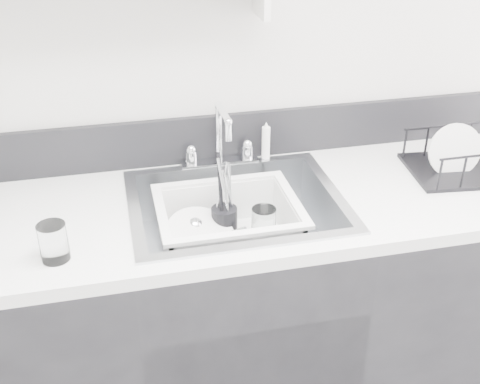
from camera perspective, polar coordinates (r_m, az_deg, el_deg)
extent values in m
cube|color=silver|center=(1.93, -2.41, 13.36)|extent=(3.50, 0.02, 2.60)
cube|color=black|center=(2.09, -0.32, -12.35)|extent=(3.20, 0.62, 0.88)
cube|color=white|center=(1.82, -0.36, -1.45)|extent=(3.20, 0.62, 0.04)
cube|color=black|center=(2.03, -2.22, 5.18)|extent=(3.20, 0.02, 0.16)
cube|color=silver|center=(2.02, -1.95, 2.83)|extent=(0.26, 0.06, 0.02)
cylinder|color=silver|center=(2.00, -4.64, 3.25)|extent=(0.04, 0.04, 0.05)
cylinder|color=silver|center=(2.03, 0.67, 3.79)|extent=(0.04, 0.04, 0.05)
cylinder|color=silver|center=(1.98, -2.00, 5.48)|extent=(0.02, 0.02, 0.20)
cylinder|color=silver|center=(1.87, -1.60, 7.51)|extent=(0.02, 0.15, 0.02)
cylinder|color=white|center=(2.03, 2.47, 4.85)|extent=(0.03, 0.03, 0.14)
cylinder|color=white|center=(1.86, -3.45, -5.26)|extent=(0.23, 0.23, 0.01)
cylinder|color=white|center=(1.86, -3.33, -4.79)|extent=(0.22, 0.22, 0.01)
cylinder|color=white|center=(1.83, -3.80, -4.07)|extent=(0.26, 0.25, 0.09)
cylinder|color=black|center=(1.90, -1.49, -2.89)|extent=(0.08, 0.08, 0.10)
cylinder|color=silver|center=(1.86, -1.95, -0.37)|extent=(0.01, 0.05, 0.20)
cylinder|color=silver|center=(1.85, -1.05, -0.82)|extent=(0.02, 0.04, 0.18)
cylinder|color=black|center=(1.84, -1.87, 0.12)|extent=(0.01, 0.06, 0.22)
cylinder|color=white|center=(1.88, 2.26, -3.06)|extent=(0.08, 0.08, 0.11)
cylinder|color=white|center=(1.60, -17.27, -4.57)|extent=(0.09, 0.09, 0.10)
imported|color=white|center=(1.85, 2.67, -5.14)|extent=(0.12, 0.12, 0.03)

